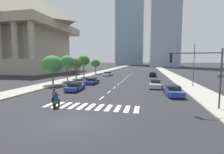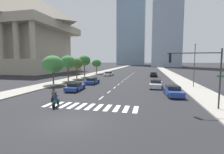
# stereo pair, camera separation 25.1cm
# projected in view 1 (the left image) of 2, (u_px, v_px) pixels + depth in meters

# --- Properties ---
(ground_plane) EXTENTS (800.00, 800.00, 0.00)m
(ground_plane) POSITION_uv_depth(u_px,v_px,m) (72.00, 122.00, 12.17)
(ground_plane) COLOR #232326
(sidewalk_east) EXTENTS (4.00, 260.00, 0.15)m
(sidewalk_east) POSITION_uv_depth(u_px,v_px,m) (179.00, 80.00, 38.69)
(sidewalk_east) COLOR gray
(sidewalk_east) RESTS_ON ground
(sidewalk_west) EXTENTS (4.00, 260.00, 0.15)m
(sidewalk_west) POSITION_uv_depth(u_px,v_px,m) (77.00, 78.00, 44.03)
(sidewalk_west) COLOR gray
(sidewalk_west) RESTS_ON ground
(crosswalk_near) EXTENTS (9.45, 2.30, 0.01)m
(crosswalk_near) POSITION_uv_depth(u_px,v_px,m) (91.00, 107.00, 16.35)
(crosswalk_near) COLOR silver
(crosswalk_near) RESTS_ON ground
(lane_divider_center) EXTENTS (0.14, 50.00, 0.01)m
(lane_divider_center) POSITION_uv_depth(u_px,v_px,m) (126.00, 78.00, 43.60)
(lane_divider_center) COLOR silver
(lane_divider_center) RESTS_ON ground
(motorcycle_lead) EXTENTS (0.94, 1.99, 1.49)m
(motorcycle_lead) POSITION_uv_depth(u_px,v_px,m) (54.00, 96.00, 18.63)
(motorcycle_lead) COLOR black
(motorcycle_lead) RESTS_ON ground
(motorcycle_trailing) EXTENTS (0.89, 2.12, 1.49)m
(motorcycle_trailing) POSITION_uv_depth(u_px,v_px,m) (57.00, 101.00, 16.33)
(motorcycle_trailing) COLOR black
(motorcycle_trailing) RESTS_ON ground
(sedan_blue_0) EXTENTS (2.15, 4.59, 1.30)m
(sedan_blue_0) POSITION_uv_depth(u_px,v_px,m) (173.00, 91.00, 21.52)
(sedan_blue_0) COLOR navy
(sedan_blue_0) RESTS_ON ground
(sedan_black_1) EXTENTS (2.01, 4.66, 1.27)m
(sedan_black_1) POSITION_uv_depth(u_px,v_px,m) (153.00, 75.00, 47.26)
(sedan_black_1) COLOR black
(sedan_black_1) RESTS_ON ground
(sedan_silver_2) EXTENTS (2.24, 4.74, 1.34)m
(sedan_silver_2) POSITION_uv_depth(u_px,v_px,m) (156.00, 84.00, 27.85)
(sedan_silver_2) COLOR #B7BABF
(sedan_silver_2) RESTS_ON ground
(sedan_blue_3) EXTENTS (2.04, 4.59, 1.19)m
(sedan_blue_3) POSITION_uv_depth(u_px,v_px,m) (75.00, 87.00, 25.20)
(sedan_blue_3) COLOR navy
(sedan_blue_3) RESTS_ON ground
(sedan_blue_4) EXTENTS (1.91, 4.34, 1.22)m
(sedan_blue_4) POSITION_uv_depth(u_px,v_px,m) (92.00, 81.00, 32.49)
(sedan_blue_4) COLOR navy
(sedan_blue_4) RESTS_ON ground
(sedan_white_5) EXTENTS (2.28, 4.45, 1.25)m
(sedan_white_5) POSITION_uv_depth(u_px,v_px,m) (108.00, 74.00, 50.11)
(sedan_white_5) COLOR silver
(sedan_white_5) RESTS_ON ground
(traffic_signal_near) EXTENTS (4.92, 0.28, 5.50)m
(traffic_signal_near) POSITION_uv_depth(u_px,v_px,m) (200.00, 67.00, 15.23)
(traffic_signal_near) COLOR #333335
(traffic_signal_near) RESTS_ON sidewalk_east
(street_lamp_east) EXTENTS (0.50, 0.24, 7.31)m
(street_lamp_east) POSITION_uv_depth(u_px,v_px,m) (194.00, 62.00, 27.98)
(street_lamp_east) COLOR #3F3F42
(street_lamp_east) RESTS_ON sidewalk_east
(street_tree_nearest) EXTENTS (3.84, 3.84, 5.39)m
(street_tree_nearest) POSITION_uv_depth(u_px,v_px,m) (52.00, 64.00, 30.91)
(street_tree_nearest) COLOR #4C3823
(street_tree_nearest) RESTS_ON sidewalk_west
(street_tree_second) EXTENTS (3.32, 3.32, 5.55)m
(street_tree_second) POSITION_uv_depth(u_px,v_px,m) (67.00, 62.00, 36.61)
(street_tree_second) COLOR #4C3823
(street_tree_second) RESTS_ON sidewalk_west
(street_tree_third) EXTENTS (3.15, 3.15, 5.15)m
(street_tree_third) POSITION_uv_depth(u_px,v_px,m) (76.00, 63.00, 41.03)
(street_tree_third) COLOR #4C3823
(street_tree_third) RESTS_ON sidewalk_west
(street_tree_fourth) EXTENTS (3.38, 3.38, 5.90)m
(street_tree_fourth) POSITION_uv_depth(u_px,v_px,m) (84.00, 61.00, 45.98)
(street_tree_fourth) COLOR #4C3823
(street_tree_fourth) RESTS_ON sidewalk_west
(street_tree_fifth) EXTENTS (3.10, 3.10, 4.88)m
(street_tree_fifth) POSITION_uv_depth(u_px,v_px,m) (96.00, 63.00, 56.79)
(street_tree_fifth) COLOR #4C3823
(street_tree_fifth) RESTS_ON sidewalk_west
(war_memorial) EXTENTS (33.98, 33.98, 33.05)m
(war_memorial) POSITION_uv_depth(u_px,v_px,m) (25.00, 30.00, 68.13)
(war_memorial) COLOR #A89E89
(war_memorial) RESTS_ON ground
(office_tower_left_skyline) EXTENTS (28.94, 29.72, 93.44)m
(office_tower_left_skyline) POSITION_uv_depth(u_px,v_px,m) (130.00, 26.00, 182.33)
(office_tower_left_skyline) COLOR #7A93A8
(office_tower_left_skyline) RESTS_ON ground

